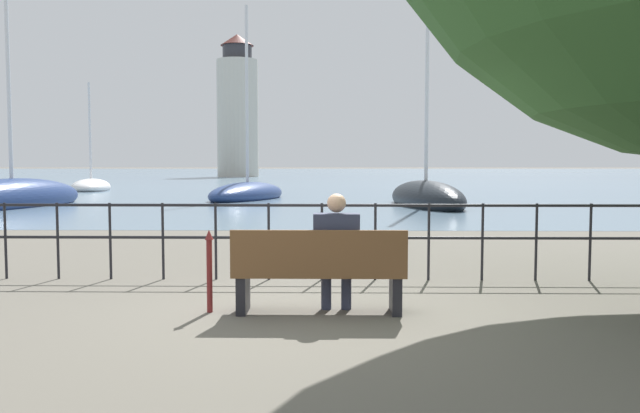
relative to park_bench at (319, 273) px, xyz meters
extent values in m
plane|color=#605B51|center=(0.00, 0.06, -0.43)|extent=(1000.00, 1000.00, 0.00)
cube|color=slate|center=(0.00, 158.37, -0.43)|extent=(600.00, 300.00, 0.01)
cube|color=brown|center=(0.00, 0.06, -0.01)|extent=(1.82, 0.45, 0.05)
cube|color=brown|center=(0.00, -0.14, 0.24)|extent=(1.82, 0.04, 0.45)
cube|color=black|center=(-0.81, 0.06, -0.23)|extent=(0.10, 0.41, 0.40)
cube|color=black|center=(0.81, 0.06, -0.23)|extent=(0.10, 0.41, 0.40)
cylinder|color=#2D3347|center=(0.07, 0.22, -0.21)|extent=(0.11, 0.11, 0.45)
cylinder|color=#2D3347|center=(0.29, 0.22, -0.21)|extent=(0.11, 0.11, 0.45)
cube|color=#2D3347|center=(0.18, 0.13, 0.07)|extent=(0.41, 0.26, 0.14)
cube|color=#2D3347|center=(0.18, 0.04, 0.32)|extent=(0.48, 0.24, 0.61)
sphere|color=tan|center=(0.18, 0.04, 0.73)|extent=(0.20, 0.20, 0.20)
cylinder|color=black|center=(-4.35, 1.96, 0.09)|extent=(0.04, 0.04, 1.05)
cylinder|color=black|center=(-3.63, 1.96, 0.09)|extent=(0.04, 0.04, 1.05)
cylinder|color=black|center=(-2.90, 1.96, 0.09)|extent=(0.04, 0.04, 1.05)
cylinder|color=black|center=(-2.18, 1.96, 0.09)|extent=(0.04, 0.04, 1.05)
cylinder|color=black|center=(-1.45, 1.96, 0.09)|extent=(0.04, 0.04, 1.05)
cylinder|color=black|center=(-0.73, 1.96, 0.09)|extent=(0.04, 0.04, 1.05)
cylinder|color=black|center=(0.00, 1.96, 0.09)|extent=(0.04, 0.04, 1.05)
cylinder|color=black|center=(0.73, 1.96, 0.09)|extent=(0.04, 0.04, 1.05)
cylinder|color=black|center=(1.45, 1.96, 0.09)|extent=(0.04, 0.04, 1.05)
cylinder|color=black|center=(2.18, 1.96, 0.09)|extent=(0.04, 0.04, 1.05)
cylinder|color=black|center=(2.90, 1.96, 0.09)|extent=(0.04, 0.04, 1.05)
cylinder|color=black|center=(3.63, 1.96, 0.09)|extent=(0.04, 0.04, 1.05)
cylinder|color=black|center=(0.00, 1.96, 0.59)|extent=(11.61, 0.04, 0.04)
cylinder|color=black|center=(0.00, 1.96, 0.14)|extent=(11.61, 0.04, 0.04)
cylinder|color=maroon|center=(-1.16, 0.05, -0.05)|extent=(0.06, 0.06, 0.78)
cone|color=maroon|center=(-1.16, 0.05, 0.40)|extent=(0.09, 0.09, 0.11)
ellipsoid|color=white|center=(-14.98, 32.39, -0.22)|extent=(3.84, 6.40, 1.06)
cylinder|color=silver|center=(-14.98, 32.39, 3.20)|extent=(0.14, 0.14, 6.20)
ellipsoid|color=navy|center=(-11.81, 16.55, -0.12)|extent=(3.26, 8.40, 1.55)
cylinder|color=silver|center=(-11.81, 16.55, 5.02)|extent=(0.14, 0.14, 9.37)
ellipsoid|color=black|center=(3.76, 17.57, -0.15)|extent=(3.00, 7.29, 1.41)
cylinder|color=silver|center=(3.76, 17.57, 4.78)|extent=(0.14, 0.14, 9.01)
ellipsoid|color=navy|center=(-3.75, 22.23, -0.21)|extent=(4.02, 6.89, 1.14)
cylinder|color=silver|center=(-3.75, 22.23, 4.26)|extent=(0.14, 0.14, 8.25)
cylinder|color=beige|center=(-12.82, 79.77, 7.56)|extent=(5.68, 5.68, 15.98)
cylinder|color=#2D2D33|center=(-12.82, 79.77, 16.52)|extent=(3.98, 3.98, 1.95)
cone|color=#4C1E19|center=(-12.82, 79.77, 18.27)|extent=(4.54, 4.54, 1.56)
camera|label=1|loc=(0.13, -6.47, 1.13)|focal=35.00mm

